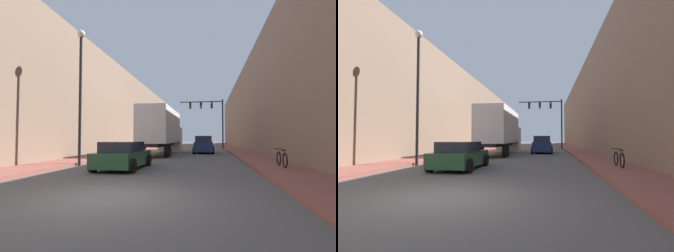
# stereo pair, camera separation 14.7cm
# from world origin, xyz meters

# --- Properties ---
(ground_plane) EXTENTS (200.00, 200.00, 0.00)m
(ground_plane) POSITION_xyz_m (0.00, 0.00, 0.00)
(ground_plane) COLOR #565451
(sidewalk_right) EXTENTS (2.48, 80.00, 0.15)m
(sidewalk_right) POSITION_xyz_m (5.93, 30.00, 0.07)
(sidewalk_right) COLOR brown
(sidewalk_right) RESTS_ON ground
(sidewalk_left) EXTENTS (2.48, 80.00, 0.15)m
(sidewalk_left) POSITION_xyz_m (-5.93, 30.00, 0.07)
(sidewalk_left) COLOR brown
(sidewalk_left) RESTS_ON ground
(building_right) EXTENTS (6.00, 80.00, 10.92)m
(building_right) POSITION_xyz_m (10.17, 30.00, 5.46)
(building_right) COLOR #846B56
(building_right) RESTS_ON ground
(building_left) EXTENTS (6.00, 80.00, 9.67)m
(building_left) POSITION_xyz_m (-10.17, 30.00, 4.83)
(building_left) COLOR #846B56
(building_left) RESTS_ON ground
(semi_truck) EXTENTS (2.47, 12.23, 4.13)m
(semi_truck) POSITION_xyz_m (-1.77, 18.48, 2.28)
(semi_truck) COLOR silver
(semi_truck) RESTS_ON ground
(sedan_car) EXTENTS (2.07, 4.37, 1.35)m
(sedan_car) POSITION_xyz_m (-1.65, 6.19, 0.65)
(sedan_car) COLOR #234C2D
(sedan_car) RESTS_ON ground
(suv_car) EXTENTS (2.07, 4.72, 1.74)m
(suv_car) POSITION_xyz_m (2.07, 20.70, 0.83)
(suv_car) COLOR navy
(suv_car) RESTS_ON ground
(traffic_signal_gantry) EXTENTS (6.14, 0.35, 6.98)m
(traffic_signal_gantry) POSITION_xyz_m (2.98, 30.89, 4.95)
(traffic_signal_gantry) COLOR black
(traffic_signal_gantry) RESTS_ON ground
(street_lamp) EXTENTS (0.44, 0.44, 7.68)m
(street_lamp) POSITION_xyz_m (-4.55, 7.21, 4.84)
(street_lamp) COLOR black
(street_lamp) RESTS_ON ground
(parked_bicycle) EXTENTS (0.44, 1.83, 0.86)m
(parked_bicycle) POSITION_xyz_m (6.05, 6.87, 0.53)
(parked_bicycle) COLOR black
(parked_bicycle) RESTS_ON sidewalk_right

